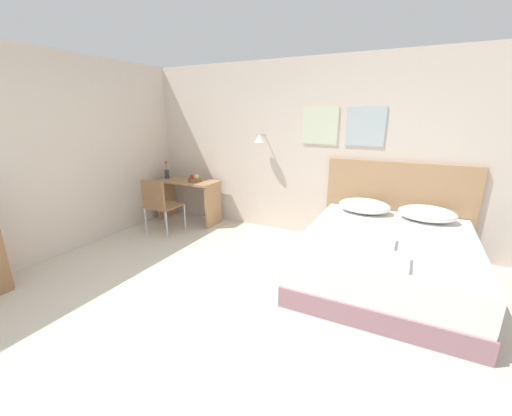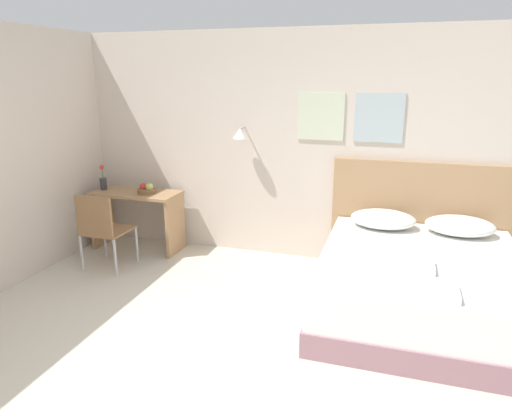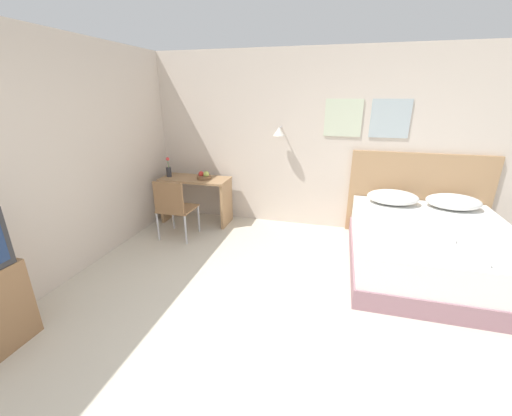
% 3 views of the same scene
% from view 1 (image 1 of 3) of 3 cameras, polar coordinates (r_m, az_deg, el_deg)
% --- Properties ---
extents(ground_plane, '(24.00, 24.00, 0.00)m').
position_cam_1_polar(ground_plane, '(3.05, -13.31, -21.45)').
color(ground_plane, beige).
extents(wall_back, '(5.92, 0.31, 2.65)m').
position_cam_1_polar(wall_back, '(4.97, 7.58, 10.41)').
color(wall_back, beige).
rests_on(wall_back, ground_plane).
extents(bed, '(1.79, 2.02, 0.58)m').
position_cam_1_polar(bed, '(3.90, 22.49, -8.51)').
color(bed, gray).
rests_on(bed, ground_plane).
extents(headboard, '(1.91, 0.06, 1.25)m').
position_cam_1_polar(headboard, '(4.77, 24.04, 0.18)').
color(headboard, '#A87F56').
rests_on(headboard, ground_plane).
extents(pillow_left, '(0.68, 0.46, 0.19)m').
position_cam_1_polar(pillow_left, '(4.49, 19.08, 0.37)').
color(pillow_left, white).
rests_on(pillow_left, bed).
extents(pillow_right, '(0.68, 0.46, 0.19)m').
position_cam_1_polar(pillow_right, '(4.47, 28.67, -0.89)').
color(pillow_right, white).
rests_on(pillow_right, bed).
extents(folded_towel_near_foot, '(0.30, 0.28, 0.06)m').
position_cam_1_polar(folded_towel_near_foot, '(3.50, 21.60, -5.57)').
color(folded_towel_near_foot, white).
rests_on(folded_towel_near_foot, bed).
extents(folded_towel_mid_bed, '(0.28, 0.31, 0.06)m').
position_cam_1_polar(folded_towel_mid_bed, '(3.08, 23.55, -8.88)').
color(folded_towel_mid_bed, white).
rests_on(folded_towel_mid_bed, bed).
extents(desk, '(1.09, 0.50, 0.75)m').
position_cam_1_polar(desk, '(5.71, -12.18, 2.65)').
color(desk, '#A87F56').
rests_on(desk, ground_plane).
extents(desk_chair, '(0.48, 0.48, 0.89)m').
position_cam_1_polar(desk_chair, '(5.19, -17.20, 0.99)').
color(desk_chair, '#8E6642').
rests_on(desk_chair, ground_plane).
extents(fruit_bowl, '(0.22, 0.22, 0.13)m').
position_cam_1_polar(fruit_bowl, '(5.53, -11.12, 5.23)').
color(fruit_bowl, brown).
rests_on(fruit_bowl, desk).
extents(flower_vase, '(0.08, 0.08, 0.32)m').
position_cam_1_polar(flower_vase, '(5.91, -15.93, 6.25)').
color(flower_vase, '#333338').
rests_on(flower_vase, desk).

